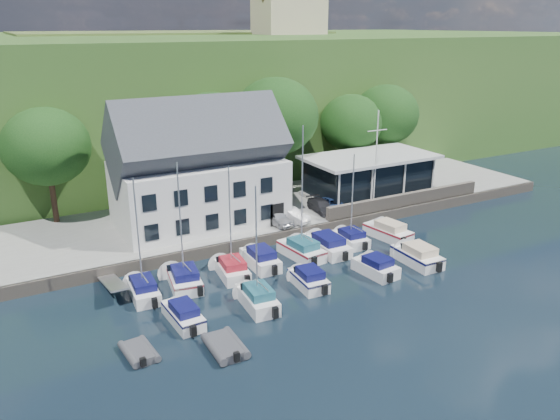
{
  "coord_description": "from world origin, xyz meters",
  "views": [
    {
      "loc": [
        -22.61,
        -26.62,
        17.66
      ],
      "look_at": [
        -3.12,
        9.0,
        3.73
      ],
      "focal_mm": 35.0,
      "sensor_mm": 36.0,
      "label": 1
    }
  ],
  "objects_px": {
    "car_white": "(291,215)",
    "dinghy_0": "(139,351)",
    "boat_r1_2": "(230,221)",
    "boat_r1_5": "(327,243)",
    "boat_r1_3": "(260,257)",
    "boat_r2_0": "(183,312)",
    "car_blue": "(334,204)",
    "boat_r1_0": "(138,239)",
    "flagpole": "(376,160)",
    "boat_r1_1": "(181,227)",
    "boat_r1_6": "(352,197)",
    "boat_r1_7": "(388,230)",
    "boat_r2_4": "(417,254)",
    "dinghy_1": "(225,345)",
    "club_pavilion": "(369,175)",
    "boat_r1_4": "(302,200)",
    "boat_r2_2": "(309,277)",
    "car_dgrey": "(321,206)",
    "boat_r2_1": "(256,241)",
    "boat_r2_3": "(376,265)",
    "car_silver": "(276,217)"
  },
  "relations": [
    {
      "from": "boat_r1_6",
      "to": "boat_r1_0",
      "type": "bearing_deg",
      "value": -174.71
    },
    {
      "from": "boat_r1_1",
      "to": "boat_r1_2",
      "type": "bearing_deg",
      "value": 7.66
    },
    {
      "from": "boat_r1_4",
      "to": "dinghy_1",
      "type": "bearing_deg",
      "value": -145.09
    },
    {
      "from": "boat_r1_2",
      "to": "boat_r1_5",
      "type": "distance_m",
      "value": 9.35
    },
    {
      "from": "car_blue",
      "to": "club_pavilion",
      "type": "bearing_deg",
      "value": 37.21
    },
    {
      "from": "club_pavilion",
      "to": "dinghy_0",
      "type": "distance_m",
      "value": 32.2
    },
    {
      "from": "dinghy_1",
      "to": "boat_r1_5",
      "type": "bearing_deg",
      "value": 36.68
    },
    {
      "from": "boat_r1_7",
      "to": "boat_r2_1",
      "type": "bearing_deg",
      "value": -169.09
    },
    {
      "from": "club_pavilion",
      "to": "boat_r1_0",
      "type": "xyz_separation_m",
      "value": [
        -25.8,
        -8.88,
        1.14
      ]
    },
    {
      "from": "boat_r1_5",
      "to": "dinghy_1",
      "type": "xyz_separation_m",
      "value": [
        -12.93,
        -9.23,
        -0.37
      ]
    },
    {
      "from": "boat_r2_1",
      "to": "dinghy_0",
      "type": "distance_m",
      "value": 9.55
    },
    {
      "from": "car_silver",
      "to": "dinghy_1",
      "type": "relative_size",
      "value": 1.14
    },
    {
      "from": "boat_r2_1",
      "to": "boat_r2_3",
      "type": "xyz_separation_m",
      "value": [
        9.89,
        0.2,
        -3.9
      ]
    },
    {
      "from": "boat_r1_3",
      "to": "boat_r2_0",
      "type": "distance_m",
      "value": 9.43
    },
    {
      "from": "boat_r1_2",
      "to": "boat_r1_5",
      "type": "bearing_deg",
      "value": 10.09
    },
    {
      "from": "boat_r1_4",
      "to": "boat_r1_7",
      "type": "height_order",
      "value": "boat_r1_4"
    },
    {
      "from": "boat_r1_0",
      "to": "boat_r1_4",
      "type": "bearing_deg",
      "value": 5.89
    },
    {
      "from": "boat_r1_2",
      "to": "car_dgrey",
      "type": "bearing_deg",
      "value": 35.72
    },
    {
      "from": "flagpole",
      "to": "boat_r1_1",
      "type": "bearing_deg",
      "value": -165.35
    },
    {
      "from": "boat_r1_1",
      "to": "boat_r1_6",
      "type": "distance_m",
      "value": 14.92
    },
    {
      "from": "boat_r1_3",
      "to": "boat_r2_1",
      "type": "height_order",
      "value": "boat_r2_1"
    },
    {
      "from": "car_blue",
      "to": "car_dgrey",
      "type": "bearing_deg",
      "value": -177.38
    },
    {
      "from": "boat_r2_3",
      "to": "dinghy_0",
      "type": "height_order",
      "value": "boat_r2_3"
    },
    {
      "from": "car_blue",
      "to": "boat_r1_0",
      "type": "xyz_separation_m",
      "value": [
        -19.92,
        -6.38,
        2.6
      ]
    },
    {
      "from": "flagpole",
      "to": "dinghy_0",
      "type": "distance_m",
      "value": 29.32
    },
    {
      "from": "boat_r2_1",
      "to": "car_dgrey",
      "type": "bearing_deg",
      "value": 47.75
    },
    {
      "from": "car_blue",
      "to": "boat_r1_5",
      "type": "xyz_separation_m",
      "value": [
        -4.68,
        -5.91,
        -0.84
      ]
    },
    {
      "from": "boat_r1_1",
      "to": "boat_r2_0",
      "type": "relative_size",
      "value": 1.66
    },
    {
      "from": "boat_r1_5",
      "to": "dinghy_0",
      "type": "relative_size",
      "value": 2.46
    },
    {
      "from": "boat_r1_4",
      "to": "boat_r1_5",
      "type": "xyz_separation_m",
      "value": [
        2.39,
        -0.01,
        -4.0
      ]
    },
    {
      "from": "boat_r1_0",
      "to": "boat_r1_7",
      "type": "height_order",
      "value": "boat_r1_0"
    },
    {
      "from": "boat_r1_3",
      "to": "boat_r2_2",
      "type": "height_order",
      "value": "boat_r1_3"
    },
    {
      "from": "boat_r2_2",
      "to": "boat_r1_1",
      "type": "bearing_deg",
      "value": 155.24
    },
    {
      "from": "boat_r1_2",
      "to": "boat_r1_4",
      "type": "height_order",
      "value": "boat_r1_4"
    },
    {
      "from": "car_dgrey",
      "to": "flagpole",
      "type": "relative_size",
      "value": 0.42
    },
    {
      "from": "car_white",
      "to": "dinghy_0",
      "type": "height_order",
      "value": "car_white"
    },
    {
      "from": "boat_r1_7",
      "to": "boat_r1_5",
      "type": "bearing_deg",
      "value": 170.49
    },
    {
      "from": "boat_r1_6",
      "to": "boat_r1_2",
      "type": "bearing_deg",
      "value": -173.22
    },
    {
      "from": "boat_r2_1",
      "to": "club_pavilion",
      "type": "bearing_deg",
      "value": 40.06
    },
    {
      "from": "flagpole",
      "to": "boat_r1_3",
      "type": "bearing_deg",
      "value": -161.03
    },
    {
      "from": "boat_r1_3",
      "to": "boat_r1_6",
      "type": "bearing_deg",
      "value": 3.47
    },
    {
      "from": "car_white",
      "to": "boat_r1_5",
      "type": "height_order",
      "value": "car_white"
    },
    {
      "from": "boat_r1_3",
      "to": "boat_r2_4",
      "type": "height_order",
      "value": "boat_r2_4"
    },
    {
      "from": "boat_r2_2",
      "to": "boat_r2_4",
      "type": "distance_m",
      "value": 9.49
    },
    {
      "from": "car_white",
      "to": "boat_r1_3",
      "type": "height_order",
      "value": "car_white"
    },
    {
      "from": "car_white",
      "to": "car_dgrey",
      "type": "distance_m",
      "value": 3.93
    },
    {
      "from": "boat_r1_7",
      "to": "boat_r2_4",
      "type": "distance_m",
      "value": 5.37
    },
    {
      "from": "boat_r1_3",
      "to": "boat_r1_5",
      "type": "distance_m",
      "value": 6.04
    },
    {
      "from": "club_pavilion",
      "to": "boat_r1_4",
      "type": "distance_m",
      "value": 15.53
    },
    {
      "from": "club_pavilion",
      "to": "boat_r2_0",
      "type": "xyz_separation_m",
      "value": [
        -24.54,
        -13.48,
        -2.36
      ]
    }
  ]
}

